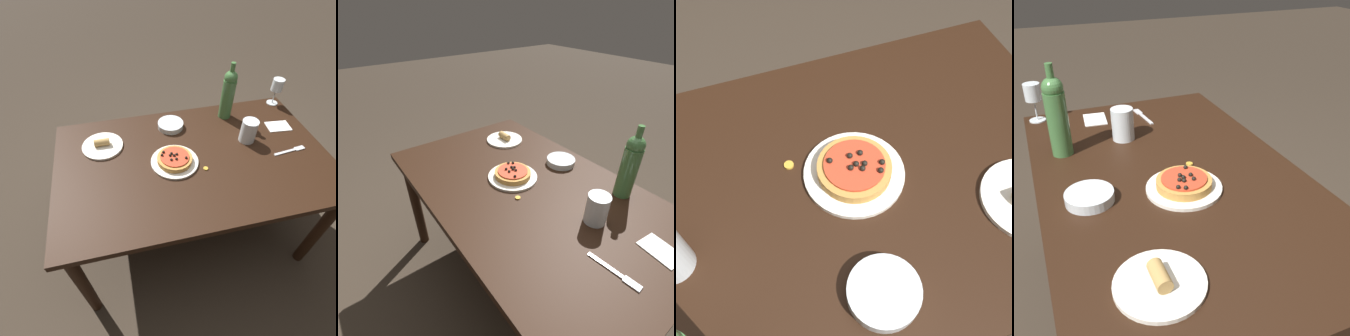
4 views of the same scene
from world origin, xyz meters
TOP-DOWN VIEW (x-y plane):
  - ground_plane at (0.00, 0.00)m, footprint 14.00×14.00m
  - dining_table at (0.00, 0.00)m, footprint 1.43×0.87m
  - dinner_plate at (-0.11, -0.01)m, footprint 0.24×0.24m
  - pizza at (-0.11, -0.01)m, footprint 0.18×0.18m
  - side_bowl at (-0.06, 0.28)m, footprint 0.15×0.15m
  - bottle_cap at (0.03, -0.09)m, footprint 0.02×0.02m

SIDE VIEW (x-z plane):
  - ground_plane at x=0.00m, z-range 0.00..0.00m
  - dining_table at x=0.00m, z-range 0.27..0.98m
  - bottle_cap at x=0.03m, z-range 0.71..0.71m
  - dinner_plate at x=-0.11m, z-range 0.71..0.72m
  - side_bowl at x=-0.06m, z-range 0.71..0.74m
  - pizza at x=-0.11m, z-range 0.71..0.76m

